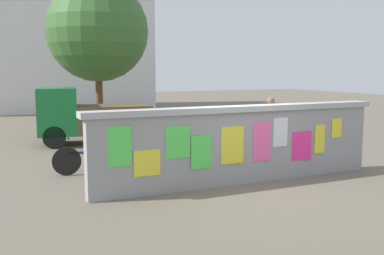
{
  "coord_description": "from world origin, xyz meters",
  "views": [
    {
      "loc": [
        -4.86,
        -8.06,
        2.43
      ],
      "look_at": [
        -0.31,
        1.87,
        1.0
      ],
      "focal_mm": 41.47,
      "sensor_mm": 36.0,
      "label": 1
    }
  ],
  "objects_px": {
    "auto_rickshaw_truck": "(89,116)",
    "motorcycle": "(199,141)",
    "bicycle_near": "(191,132)",
    "person_walking": "(270,118)",
    "bicycle_far": "(90,158)",
    "tree_roadside": "(98,31)"
  },
  "relations": [
    {
      "from": "auto_rickshaw_truck",
      "to": "tree_roadside",
      "type": "xyz_separation_m",
      "value": [
        0.96,
        2.58,
        2.98
      ]
    },
    {
      "from": "motorcycle",
      "to": "bicycle_far",
      "type": "bearing_deg",
      "value": -166.6
    },
    {
      "from": "bicycle_near",
      "to": "bicycle_far",
      "type": "height_order",
      "value": "same"
    },
    {
      "from": "auto_rickshaw_truck",
      "to": "bicycle_far",
      "type": "xyz_separation_m",
      "value": [
        -0.87,
        -4.33,
        -0.54
      ]
    },
    {
      "from": "person_walking",
      "to": "auto_rickshaw_truck",
      "type": "bearing_deg",
      "value": 142.37
    },
    {
      "from": "auto_rickshaw_truck",
      "to": "tree_roadside",
      "type": "distance_m",
      "value": 4.06
    },
    {
      "from": "bicycle_near",
      "to": "person_walking",
      "type": "distance_m",
      "value": 2.88
    },
    {
      "from": "bicycle_far",
      "to": "tree_roadside",
      "type": "relative_size",
      "value": 0.29
    },
    {
      "from": "bicycle_near",
      "to": "person_walking",
      "type": "xyz_separation_m",
      "value": [
        1.53,
        -2.35,
        0.62
      ]
    },
    {
      "from": "auto_rickshaw_truck",
      "to": "motorcycle",
      "type": "height_order",
      "value": "auto_rickshaw_truck"
    },
    {
      "from": "auto_rickshaw_truck",
      "to": "person_walking",
      "type": "bearing_deg",
      "value": -37.63
    },
    {
      "from": "auto_rickshaw_truck",
      "to": "motorcycle",
      "type": "distance_m",
      "value": 4.28
    },
    {
      "from": "bicycle_near",
      "to": "auto_rickshaw_truck",
      "type": "bearing_deg",
      "value": 158.3
    },
    {
      "from": "bicycle_far",
      "to": "person_walking",
      "type": "height_order",
      "value": "person_walking"
    },
    {
      "from": "auto_rickshaw_truck",
      "to": "person_walking",
      "type": "xyz_separation_m",
      "value": [
        4.67,
        -3.6,
        0.09
      ]
    },
    {
      "from": "auto_rickshaw_truck",
      "to": "tree_roadside",
      "type": "height_order",
      "value": "tree_roadside"
    },
    {
      "from": "auto_rickshaw_truck",
      "to": "bicycle_near",
      "type": "distance_m",
      "value": 3.42
    },
    {
      "from": "auto_rickshaw_truck",
      "to": "person_walking",
      "type": "height_order",
      "value": "auto_rickshaw_truck"
    },
    {
      "from": "motorcycle",
      "to": "bicycle_far",
      "type": "xyz_separation_m",
      "value": [
        -3.18,
        -0.76,
        -0.1
      ]
    },
    {
      "from": "bicycle_far",
      "to": "person_walking",
      "type": "distance_m",
      "value": 5.62
    },
    {
      "from": "person_walking",
      "to": "bicycle_near",
      "type": "bearing_deg",
      "value": 123.09
    },
    {
      "from": "bicycle_far",
      "to": "motorcycle",
      "type": "bearing_deg",
      "value": 13.4
    }
  ]
}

